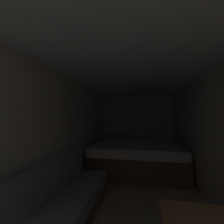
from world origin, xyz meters
name	(u,v)px	position (x,y,z in m)	size (l,w,h in m)	color
ground_plane	(134,205)	(0.00, 2.09, 0.00)	(7.50, 7.50, 0.00)	#B2A893
wall_back	(138,127)	(0.00, 4.86, 1.01)	(2.35, 0.05, 2.03)	beige
wall_left	(65,136)	(-1.15, 2.09, 1.01)	(0.05, 5.50, 2.03)	beige
wall_right	(215,140)	(1.15, 2.09, 1.01)	(0.05, 5.50, 2.03)	beige
ceiling_slab	(133,72)	(0.00, 2.09, 2.05)	(2.35, 5.50, 0.05)	white
bed	(137,155)	(0.00, 3.80, 0.34)	(2.13, 2.01, 0.82)	brown
sofa_left	(46,222)	(-0.85, 1.14, 0.25)	(0.61, 2.75, 0.79)	brown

